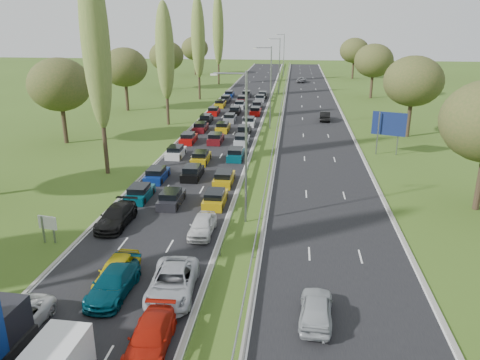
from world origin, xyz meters
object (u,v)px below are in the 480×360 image
(near_car_3, at_px, (116,216))
(direction_sign, at_px, (389,126))
(info_sign, at_px, (48,226))
(near_car_2, at_px, (17,321))

(near_car_3, xyz_separation_m, direction_sign, (25.02, 23.92, 2.78))
(near_car_3, bearing_deg, direction_sign, 44.48)
(info_sign, xyz_separation_m, direction_sign, (28.80, 27.44, 2.20))
(near_car_3, relative_size, info_sign, 2.51)
(direction_sign, bearing_deg, near_car_2, -123.94)
(near_car_3, bearing_deg, near_car_2, -90.22)
(near_car_2, distance_m, info_sign, 10.72)
(near_car_2, distance_m, direction_sign, 45.32)
(near_car_2, xyz_separation_m, near_car_3, (0.24, 13.61, 0.12))
(near_car_3, distance_m, info_sign, 5.20)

